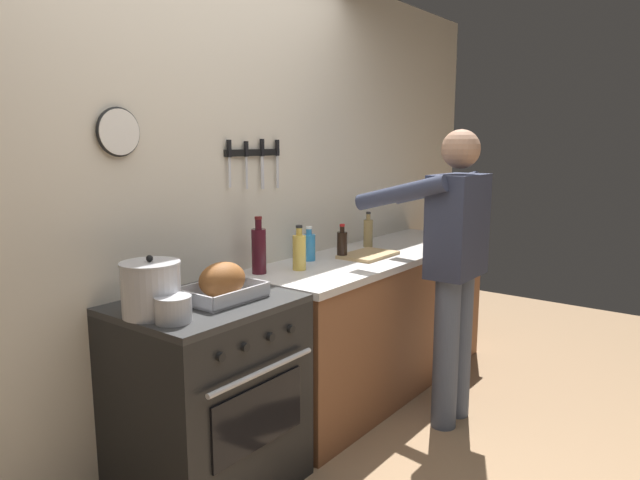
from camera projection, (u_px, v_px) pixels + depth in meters
wall_back at (187, 202)px, 2.85m from camera, size 6.00×0.13×2.60m
counter_block at (374, 320)px, 3.72m from camera, size 2.03×0.65×0.90m
stove at (209, 397)px, 2.61m from camera, size 0.76×0.67×0.90m
person_cook at (453, 259)px, 3.18m from camera, size 0.51×0.63×1.66m
roasting_pan at (222, 283)px, 2.54m from camera, size 0.35×0.26×0.17m
stock_pot at (151, 289)px, 2.31m from camera, size 0.24×0.24×0.25m
saucepan at (173, 309)px, 2.23m from camera, size 0.14×0.14×0.10m
cutting_board at (368, 255)px, 3.51m from camera, size 0.36×0.24×0.02m
bottle_soy_sauce at (342, 244)px, 3.45m from camera, size 0.06×0.06×0.21m
bottle_vinegar at (368, 232)px, 3.82m from camera, size 0.06×0.06×0.24m
bottle_dish_soap at (309, 246)px, 3.38m from camera, size 0.07×0.07×0.20m
bottle_wine_red at (259, 250)px, 3.04m from camera, size 0.08×0.08×0.31m
bottle_cooking_oil at (299, 251)px, 3.13m from camera, size 0.07×0.07×0.25m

